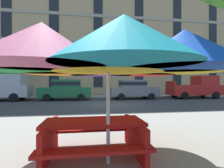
{
  "coord_description": "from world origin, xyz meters",
  "views": [
    {
      "loc": [
        -1.5,
        -11.85,
        1.45
      ],
      "look_at": [
        0.8,
        3.2,
        1.4
      ],
      "focal_mm": 27.84,
      "sensor_mm": 36.0,
      "label": 1
    }
  ],
  "objects_px": {
    "pickup_silver": "(1,89)",
    "patio_umbrella": "(108,57)",
    "pickup_red": "(196,88)",
    "sedan_gray": "(133,89)",
    "picnic_table": "(94,136)",
    "sedan_green": "(66,89)",
    "street_tree_left": "(5,66)"
  },
  "relations": [
    {
      "from": "sedan_gray",
      "to": "picnic_table",
      "type": "xyz_separation_m",
      "value": [
        -4.22,
        -12.35,
        -0.46
      ]
    },
    {
      "from": "sedan_green",
      "to": "street_tree_left",
      "type": "distance_m",
      "value": 7.25
    },
    {
      "from": "picnic_table",
      "to": "patio_umbrella",
      "type": "bearing_deg",
      "value": -57.61
    },
    {
      "from": "sedan_gray",
      "to": "patio_umbrella",
      "type": "xyz_separation_m",
      "value": [
        -4.0,
        -12.7,
        0.94
      ]
    },
    {
      "from": "pickup_silver",
      "to": "street_tree_left",
      "type": "xyz_separation_m",
      "value": [
        -0.96,
        3.08,
        2.14
      ]
    },
    {
      "from": "sedan_green",
      "to": "pickup_red",
      "type": "relative_size",
      "value": 0.86
    },
    {
      "from": "pickup_silver",
      "to": "pickup_red",
      "type": "relative_size",
      "value": 1.0
    },
    {
      "from": "sedan_green",
      "to": "street_tree_left",
      "type": "relative_size",
      "value": 0.97
    },
    {
      "from": "pickup_silver",
      "to": "pickup_red",
      "type": "xyz_separation_m",
      "value": [
        17.68,
        0.0,
        0.0
      ]
    },
    {
      "from": "pickup_red",
      "to": "patio_umbrella",
      "type": "bearing_deg",
      "value": -129.28
    },
    {
      "from": "sedan_gray",
      "to": "picnic_table",
      "type": "distance_m",
      "value": 13.06
    },
    {
      "from": "street_tree_left",
      "to": "picnic_table",
      "type": "xyz_separation_m",
      "value": [
        8.02,
        -15.43,
        -2.67
      ]
    },
    {
      "from": "sedan_green",
      "to": "sedan_gray",
      "type": "xyz_separation_m",
      "value": [
        6.06,
        0.0,
        0.0
      ]
    },
    {
      "from": "pickup_silver",
      "to": "patio_umbrella",
      "type": "relative_size",
      "value": 1.33
    },
    {
      "from": "sedan_gray",
      "to": "patio_umbrella",
      "type": "height_order",
      "value": "patio_umbrella"
    },
    {
      "from": "pickup_silver",
      "to": "sedan_green",
      "type": "relative_size",
      "value": 1.16
    },
    {
      "from": "street_tree_left",
      "to": "picnic_table",
      "type": "relative_size",
      "value": 2.5
    },
    {
      "from": "sedan_gray",
      "to": "street_tree_left",
      "type": "height_order",
      "value": "street_tree_left"
    },
    {
      "from": "sedan_gray",
      "to": "sedan_green",
      "type": "bearing_deg",
      "value": 180.0
    },
    {
      "from": "pickup_silver",
      "to": "patio_umbrella",
      "type": "height_order",
      "value": "patio_umbrella"
    },
    {
      "from": "pickup_silver",
      "to": "patio_umbrella",
      "type": "xyz_separation_m",
      "value": [
        7.29,
        -12.7,
        0.86
      ]
    },
    {
      "from": "pickup_red",
      "to": "street_tree_left",
      "type": "height_order",
      "value": "street_tree_left"
    },
    {
      "from": "patio_umbrella",
      "to": "picnic_table",
      "type": "height_order",
      "value": "patio_umbrella"
    },
    {
      "from": "pickup_silver",
      "to": "sedan_gray",
      "type": "bearing_deg",
      "value": -0.0
    },
    {
      "from": "patio_umbrella",
      "to": "picnic_table",
      "type": "relative_size",
      "value": 2.12
    },
    {
      "from": "sedan_green",
      "to": "sedan_gray",
      "type": "distance_m",
      "value": 6.06
    },
    {
      "from": "sedan_gray",
      "to": "picnic_table",
      "type": "relative_size",
      "value": 2.44
    },
    {
      "from": "sedan_green",
      "to": "picnic_table",
      "type": "bearing_deg",
      "value": -81.53
    },
    {
      "from": "pickup_silver",
      "to": "pickup_red",
      "type": "height_order",
      "value": "same"
    },
    {
      "from": "street_tree_left",
      "to": "sedan_gray",
      "type": "bearing_deg",
      "value": -14.13
    },
    {
      "from": "picnic_table",
      "to": "street_tree_left",
      "type": "bearing_deg",
      "value": 117.46
    },
    {
      "from": "sedan_green",
      "to": "picnic_table",
      "type": "relative_size",
      "value": 2.44
    }
  ]
}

